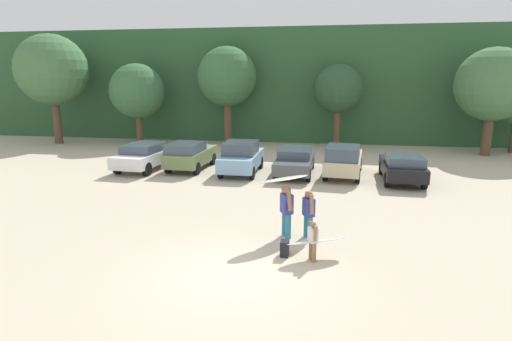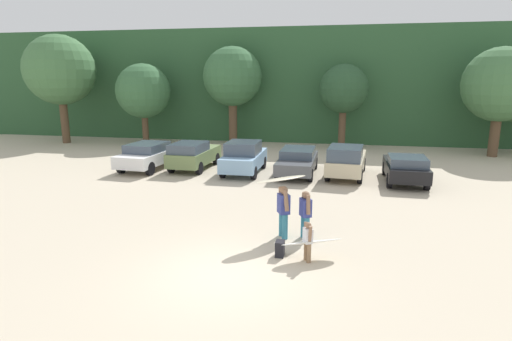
% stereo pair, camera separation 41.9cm
% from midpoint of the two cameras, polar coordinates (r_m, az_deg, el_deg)
% --- Properties ---
extents(ground_plane, '(120.00, 120.00, 0.00)m').
position_cam_midpoint_polar(ground_plane, '(11.05, -4.44, -14.02)').
color(ground_plane, beige).
extents(hillside_ridge, '(108.00, 12.00, 8.61)m').
position_cam_midpoint_polar(hillside_ridge, '(38.08, 6.08, 11.55)').
color(hillside_ridge, '#2D5633').
rests_on(hillside_ridge, ground_plane).
extents(tree_center, '(5.16, 5.16, 8.07)m').
position_cam_midpoint_polar(tree_center, '(35.12, -26.38, 12.15)').
color(tree_center, brown).
rests_on(tree_center, ground_plane).
extents(tree_far_right, '(4.01, 4.01, 5.96)m').
position_cam_midpoint_polar(tree_far_right, '(32.55, -16.25, 10.31)').
color(tree_far_right, brown).
rests_on(tree_far_right, ground_plane).
extents(tree_right, '(4.33, 4.33, 7.18)m').
position_cam_midpoint_polar(tree_right, '(31.48, -4.35, 12.58)').
color(tree_right, brown).
rests_on(tree_right, ground_plane).
extents(tree_center_left, '(3.39, 3.39, 5.87)m').
position_cam_midpoint_polar(tree_center_left, '(30.29, 10.78, 10.83)').
color(tree_center_left, brown).
rests_on(tree_center_left, ground_plane).
extents(tree_left, '(4.59, 4.59, 6.81)m').
position_cam_midpoint_polar(tree_left, '(30.45, 29.25, 10.15)').
color(tree_left, brown).
rests_on(tree_left, ground_plane).
extents(parked_car_white, '(2.25, 4.54, 1.45)m').
position_cam_midpoint_polar(parked_car_white, '(23.66, -15.33, 2.01)').
color(parked_car_white, white).
rests_on(parked_car_white, ground_plane).
extents(parked_car_olive_green, '(1.95, 4.10, 1.55)m').
position_cam_midpoint_polar(parked_car_olive_green, '(23.13, -9.49, 2.14)').
color(parked_car_olive_green, '#6B7F4C').
rests_on(parked_car_olive_green, ground_plane).
extents(parked_car_sky_blue, '(1.82, 4.01, 1.70)m').
position_cam_midpoint_polar(parked_car_sky_blue, '(21.91, -2.56, 1.82)').
color(parked_car_sky_blue, '#84ADD1').
rests_on(parked_car_sky_blue, ground_plane).
extents(parked_car_dark_gray, '(1.90, 4.55, 1.34)m').
position_cam_midpoint_polar(parked_car_dark_gray, '(21.86, 4.80, 1.41)').
color(parked_car_dark_gray, '#4C4F54').
rests_on(parked_car_dark_gray, ground_plane).
extents(parked_car_champagne, '(2.14, 4.59, 1.67)m').
position_cam_midpoint_polar(parked_car_champagne, '(21.61, 11.31, 1.43)').
color(parked_car_champagne, beige).
rests_on(parked_car_champagne, ground_plane).
extents(parked_car_black, '(1.91, 4.07, 1.37)m').
position_cam_midpoint_polar(parked_car_black, '(21.21, 18.81, 0.47)').
color(parked_car_black, black).
rests_on(parked_car_black, ground_plane).
extents(person_adult, '(0.47, 0.77, 1.67)m').
position_cam_midpoint_polar(person_adult, '(13.11, 3.28, -5.20)').
color(person_adult, teal).
rests_on(person_adult, ground_plane).
extents(person_child, '(0.31, 0.45, 1.13)m').
position_cam_midpoint_polar(person_child, '(11.63, 6.73, -9.24)').
color(person_child, '#8C6B4C').
rests_on(person_child, ground_plane).
extents(person_companion, '(0.42, 0.62, 1.54)m').
position_cam_midpoint_polar(person_companion, '(13.11, 6.27, -5.61)').
color(person_companion, teal).
rests_on(person_companion, ground_plane).
extents(surfboard_cream, '(1.69, 1.64, 0.14)m').
position_cam_midpoint_polar(surfboard_cream, '(12.99, 3.02, -1.14)').
color(surfboard_cream, beige).
extents(surfboard_white, '(1.82, 1.22, 0.26)m').
position_cam_midpoint_polar(surfboard_white, '(11.77, 7.30, -9.57)').
color(surfboard_white, white).
extents(backpack_dropped, '(0.24, 0.34, 0.45)m').
position_cam_midpoint_polar(backpack_dropped, '(12.01, 2.92, -10.55)').
color(backpack_dropped, black).
rests_on(backpack_dropped, ground_plane).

